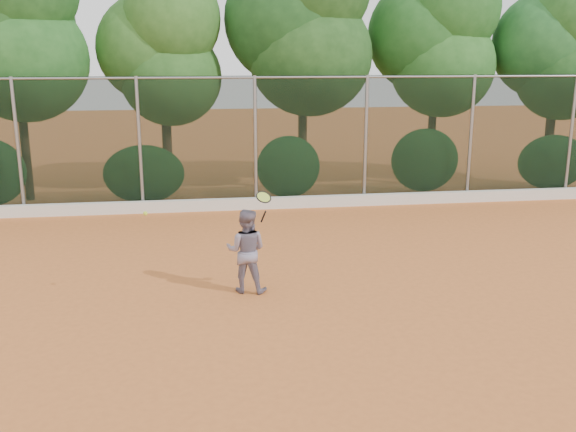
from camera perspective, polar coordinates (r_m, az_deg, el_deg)
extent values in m
plane|color=#CB6C30|center=(10.77, 0.77, -7.76)|extent=(80.00, 80.00, 0.00)
cube|color=silver|center=(17.20, -2.79, 1.13)|extent=(24.00, 0.20, 0.30)
imported|color=gray|center=(11.09, -3.74, -3.10)|extent=(0.84, 0.73, 1.47)
cube|color=black|center=(17.09, -2.91, 6.50)|extent=(24.00, 0.01, 3.50)
cylinder|color=gray|center=(16.95, -2.98, 12.20)|extent=(24.00, 0.06, 0.06)
cylinder|color=gray|center=(17.58, -22.87, 5.62)|extent=(0.09, 0.09, 3.50)
cylinder|color=gray|center=(17.08, -13.04, 6.15)|extent=(0.09, 0.09, 3.50)
cylinder|color=gray|center=(17.09, -2.91, 6.50)|extent=(0.09, 0.09, 3.50)
cylinder|color=gray|center=(17.62, 6.91, 6.64)|extent=(0.09, 0.09, 3.50)
cylinder|color=gray|center=(18.63, 15.92, 6.61)|extent=(0.09, 0.09, 3.50)
cylinder|color=gray|center=(20.04, 23.83, 6.45)|extent=(0.09, 0.09, 3.50)
cylinder|color=#3A2616|center=(19.52, -22.29, 5.53)|extent=(0.24, 0.24, 2.90)
ellipsoid|color=#34772D|center=(19.21, -22.46, 12.75)|extent=(3.50, 2.90, 3.40)
ellipsoid|color=#285F24|center=(19.64, -24.00, 15.55)|extent=(3.80, 3.10, 3.70)
cylinder|color=#47291B|center=(19.39, -10.65, 5.54)|extent=(0.28, 0.28, 2.40)
ellipsoid|color=#28581E|center=(19.09, -10.36, 12.06)|extent=(2.90, 2.40, 2.80)
ellipsoid|color=#2B5E20|center=(19.40, -11.96, 14.38)|extent=(3.20, 2.70, 3.10)
ellipsoid|color=#2A5B1F|center=(18.90, -10.28, 16.90)|extent=(2.70, 2.30, 2.90)
cylinder|color=#422C19|center=(19.30, 1.30, 6.64)|extent=(0.26, 0.26, 3.00)
ellipsoid|color=#316526|center=(19.07, 2.00, 14.08)|extent=(3.60, 3.00, 3.50)
ellipsoid|color=#265E23|center=(19.31, 0.34, 17.05)|extent=(3.90, 3.20, 3.80)
cylinder|color=#412719|center=(20.58, 12.60, 6.35)|extent=(0.24, 0.24, 2.70)
ellipsoid|color=#245C1F|center=(20.39, 13.60, 12.86)|extent=(3.20, 2.70, 3.10)
ellipsoid|color=#1B501B|center=(20.50, 12.09, 15.47)|extent=(3.50, 2.90, 3.40)
ellipsoid|color=#1B501B|center=(20.38, 14.27, 17.61)|extent=(3.00, 2.50, 3.10)
cylinder|color=#43271A|center=(21.83, 22.13, 5.82)|extent=(0.28, 0.28, 2.50)
ellipsoid|color=#2E6827|center=(21.68, 23.29, 11.65)|extent=(3.00, 2.50, 2.90)
ellipsoid|color=#2C752F|center=(21.68, 21.92, 13.90)|extent=(3.30, 2.80, 3.20)
ellipsoid|color=#32712B|center=(21.67, 24.09, 15.83)|extent=(2.80, 2.40, 3.00)
ellipsoid|color=#2A6225|center=(18.00, -12.69, 3.66)|extent=(2.20, 1.16, 1.60)
ellipsoid|color=#2D762F|center=(18.11, 0.04, 4.39)|extent=(1.80, 1.04, 1.76)
ellipsoid|color=#2C6B29|center=(19.08, 12.05, 4.88)|extent=(2.00, 1.10, 1.84)
ellipsoid|color=#266426|center=(20.83, 22.45, 4.46)|extent=(2.16, 1.12, 1.64)
cylinder|color=black|center=(10.82, -2.20, -0.05)|extent=(0.09, 0.18, 0.24)
torus|color=black|center=(10.68, -2.18, 1.69)|extent=(0.33, 0.31, 0.18)
cylinder|color=#B2CA3B|center=(10.68, -2.18, 1.69)|extent=(0.28, 0.25, 0.14)
sphere|color=#C8E935|center=(10.47, -12.56, 0.23)|extent=(0.07, 0.07, 0.07)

